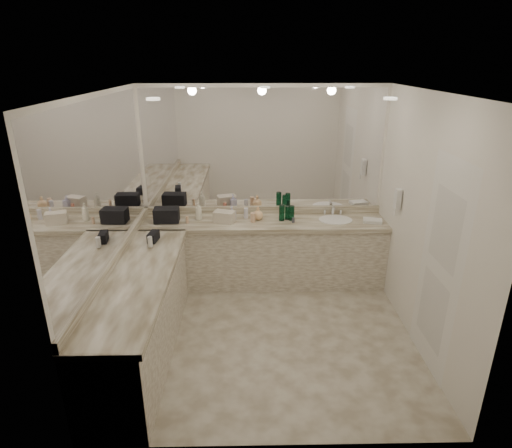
{
  "coord_description": "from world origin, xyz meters",
  "views": [
    {
      "loc": [
        -0.2,
        -4.04,
        2.88
      ],
      "look_at": [
        -0.11,
        0.4,
        1.16
      ],
      "focal_mm": 30.0,
      "sensor_mm": 36.0,
      "label": 1
    }
  ],
  "objects_px": {
    "soap_bottle_b": "(232,213)",
    "soap_bottle_c": "(258,213)",
    "black_toiletry_bag": "(167,215)",
    "soap_bottle_a": "(199,211)",
    "wall_phone": "(398,199)",
    "cream_cosmetic_case": "(224,217)",
    "hand_towel": "(373,221)",
    "sink": "(335,220)"
  },
  "relations": [
    {
      "from": "black_toiletry_bag",
      "to": "cream_cosmetic_case",
      "type": "height_order",
      "value": "black_toiletry_bag"
    },
    {
      "from": "sink",
      "to": "soap_bottle_b",
      "type": "height_order",
      "value": "soap_bottle_b"
    },
    {
      "from": "hand_towel",
      "to": "soap_bottle_a",
      "type": "xyz_separation_m",
      "value": [
        -2.27,
        0.14,
        0.1
      ]
    },
    {
      "from": "wall_phone",
      "to": "sink",
      "type": "bearing_deg",
      "value": 140.43
    },
    {
      "from": "soap_bottle_a",
      "to": "hand_towel",
      "type": "bearing_deg",
      "value": -3.43
    },
    {
      "from": "sink",
      "to": "soap_bottle_b",
      "type": "xyz_separation_m",
      "value": [
        -1.36,
        0.02,
        0.1
      ]
    },
    {
      "from": "sink",
      "to": "soap_bottle_a",
      "type": "bearing_deg",
      "value": 178.43
    },
    {
      "from": "wall_phone",
      "to": "soap_bottle_a",
      "type": "xyz_separation_m",
      "value": [
        -2.4,
        0.55,
        -0.33
      ]
    },
    {
      "from": "sink",
      "to": "black_toiletry_bag",
      "type": "distance_m",
      "value": 2.21
    },
    {
      "from": "sink",
      "to": "wall_phone",
      "type": "distance_m",
      "value": 0.91
    },
    {
      "from": "soap_bottle_c",
      "to": "black_toiletry_bag",
      "type": "bearing_deg",
      "value": -176.6
    },
    {
      "from": "soap_bottle_b",
      "to": "cream_cosmetic_case",
      "type": "bearing_deg",
      "value": -143.12
    },
    {
      "from": "sink",
      "to": "soap_bottle_c",
      "type": "distance_m",
      "value": 1.03
    },
    {
      "from": "sink",
      "to": "soap_bottle_a",
      "type": "relative_size",
      "value": 1.84
    },
    {
      "from": "hand_towel",
      "to": "soap_bottle_a",
      "type": "height_order",
      "value": "soap_bottle_a"
    },
    {
      "from": "wall_phone",
      "to": "soap_bottle_b",
      "type": "height_order",
      "value": "wall_phone"
    },
    {
      "from": "cream_cosmetic_case",
      "to": "hand_towel",
      "type": "distance_m",
      "value": 1.93
    },
    {
      "from": "wall_phone",
      "to": "cream_cosmetic_case",
      "type": "height_order",
      "value": "wall_phone"
    },
    {
      "from": "hand_towel",
      "to": "black_toiletry_bag",
      "type": "bearing_deg",
      "value": 178.81
    },
    {
      "from": "cream_cosmetic_case",
      "to": "sink",
      "type": "bearing_deg",
      "value": 20.19
    },
    {
      "from": "hand_towel",
      "to": "soap_bottle_c",
      "type": "xyz_separation_m",
      "value": [
        -1.49,
        0.13,
        0.07
      ]
    },
    {
      "from": "soap_bottle_a",
      "to": "wall_phone",
      "type": "bearing_deg",
      "value": -12.87
    },
    {
      "from": "sink",
      "to": "hand_towel",
      "type": "distance_m",
      "value": 0.47
    },
    {
      "from": "black_toiletry_bag",
      "to": "soap_bottle_c",
      "type": "xyz_separation_m",
      "value": [
        1.18,
        0.07,
        -0.0
      ]
    },
    {
      "from": "wall_phone",
      "to": "hand_towel",
      "type": "bearing_deg",
      "value": 108.62
    },
    {
      "from": "soap_bottle_a",
      "to": "soap_bottle_b",
      "type": "xyz_separation_m",
      "value": [
        0.44,
        -0.03,
        -0.03
      ]
    },
    {
      "from": "soap_bottle_a",
      "to": "soap_bottle_b",
      "type": "distance_m",
      "value": 0.44
    },
    {
      "from": "soap_bottle_b",
      "to": "soap_bottle_c",
      "type": "xyz_separation_m",
      "value": [
        0.34,
        0.02,
        -0.0
      ]
    },
    {
      "from": "soap_bottle_b",
      "to": "black_toiletry_bag",
      "type": "bearing_deg",
      "value": -176.33
    },
    {
      "from": "sink",
      "to": "soap_bottle_a",
      "type": "height_order",
      "value": "soap_bottle_a"
    },
    {
      "from": "soap_bottle_a",
      "to": "soap_bottle_c",
      "type": "relative_size",
      "value": 1.34
    },
    {
      "from": "sink",
      "to": "wall_phone",
      "type": "height_order",
      "value": "wall_phone"
    },
    {
      "from": "black_toiletry_bag",
      "to": "soap_bottle_b",
      "type": "xyz_separation_m",
      "value": [
        0.84,
        0.05,
        0.0
      ]
    },
    {
      "from": "cream_cosmetic_case",
      "to": "soap_bottle_a",
      "type": "xyz_separation_m",
      "value": [
        -0.34,
        0.1,
        0.05
      ]
    },
    {
      "from": "sink",
      "to": "cream_cosmetic_case",
      "type": "relative_size",
      "value": 1.71
    },
    {
      "from": "hand_towel",
      "to": "soap_bottle_c",
      "type": "relative_size",
      "value": 1.33
    },
    {
      "from": "black_toiletry_bag",
      "to": "soap_bottle_a",
      "type": "relative_size",
      "value": 1.33
    },
    {
      "from": "soap_bottle_c",
      "to": "wall_phone",
      "type": "bearing_deg",
      "value": -18.36
    },
    {
      "from": "sink",
      "to": "soap_bottle_c",
      "type": "height_order",
      "value": "soap_bottle_c"
    },
    {
      "from": "black_toiletry_bag",
      "to": "hand_towel",
      "type": "xyz_separation_m",
      "value": [
        2.67,
        -0.06,
        -0.07
      ]
    },
    {
      "from": "cream_cosmetic_case",
      "to": "soap_bottle_c",
      "type": "height_order",
      "value": "soap_bottle_c"
    },
    {
      "from": "sink",
      "to": "hand_towel",
      "type": "relative_size",
      "value": 1.86
    }
  ]
}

